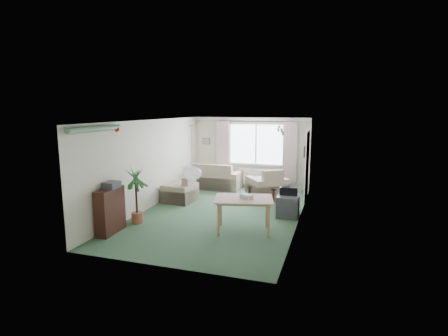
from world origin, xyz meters
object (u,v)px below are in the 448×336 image
(coffee_table, at_px, (264,192))
(dining_table, at_px, (244,215))
(armchair_left, at_px, (180,189))
(tv_cube, at_px, (288,206))
(pet_bed, at_px, (252,199))
(bookshelf, at_px, (110,211))
(armchair_corner, at_px, (267,183))
(houseplant, at_px, (136,195))
(sofa, at_px, (215,176))

(coffee_table, xyz_separation_m, dining_table, (0.13, -2.90, 0.17))
(armchair_left, relative_size, tv_cube, 1.46)
(tv_cube, distance_m, pet_bed, 1.73)
(bookshelf, bearing_deg, dining_table, 16.28)
(armchair_corner, relative_size, pet_bed, 2.01)
(armchair_corner, relative_size, bookshelf, 1.04)
(houseplant, distance_m, pet_bed, 3.62)
(armchair_corner, xyz_separation_m, pet_bed, (-0.34, -0.44, -0.41))
(coffee_table, xyz_separation_m, tv_cube, (0.92, -1.51, 0.07))
(sofa, height_order, pet_bed, sofa)
(dining_table, bearing_deg, bookshelf, -160.11)
(pet_bed, bearing_deg, houseplant, -126.98)
(sofa, bearing_deg, armchair_corner, 156.78)
(armchair_corner, relative_size, armchair_left, 1.20)
(bookshelf, bearing_deg, coffee_table, 52.44)
(houseplant, bearing_deg, armchair_left, 85.87)
(armchair_corner, xyz_separation_m, houseplant, (-2.49, -3.28, 0.22))
(armchair_left, distance_m, tv_cube, 3.23)
(coffee_table, distance_m, dining_table, 2.90)
(sofa, xyz_separation_m, armchair_left, (-0.40, -2.00, -0.05))
(sofa, xyz_separation_m, bookshelf, (-0.74, -4.83, 0.06))
(sofa, height_order, armchair_left, sofa)
(sofa, xyz_separation_m, pet_bed, (1.59, -1.23, -0.38))
(bookshelf, bearing_deg, tv_cube, 30.28)
(houseplant, distance_m, dining_table, 2.58)
(pet_bed, bearing_deg, armchair_corner, 51.90)
(coffee_table, xyz_separation_m, houseplant, (-2.43, -3.13, 0.48))
(houseplant, bearing_deg, bookshelf, -104.10)
(pet_bed, bearing_deg, sofa, 142.35)
(houseplant, xyz_separation_m, pet_bed, (2.14, 2.85, -0.63))
(coffee_table, height_order, houseplant, houseplant)
(houseplant, bearing_deg, sofa, 82.32)
(bookshelf, xyz_separation_m, houseplant, (0.19, 0.76, 0.19))
(armchair_left, height_order, tv_cube, armchair_left)
(sofa, xyz_separation_m, coffee_table, (1.88, -0.94, -0.24))
(armchair_corner, xyz_separation_m, bookshelf, (-2.68, -4.04, 0.03))
(tv_cube, bearing_deg, armchair_left, 171.11)
(armchair_left, relative_size, houseplant, 0.63)
(sofa, height_order, tv_cube, sofa)
(bookshelf, relative_size, pet_bed, 1.93)
(tv_cube, bearing_deg, armchair_corner, 116.69)
(bookshelf, bearing_deg, armchair_corner, 52.87)
(coffee_table, bearing_deg, sofa, 153.33)
(tv_cube, bearing_deg, bookshelf, -146.89)
(sofa, distance_m, dining_table, 4.33)
(coffee_table, height_order, tv_cube, tv_cube)
(armchair_left, height_order, dining_table, armchair_left)
(coffee_table, height_order, dining_table, dining_table)
(coffee_table, height_order, pet_bed, coffee_table)
(sofa, height_order, dining_table, sofa)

